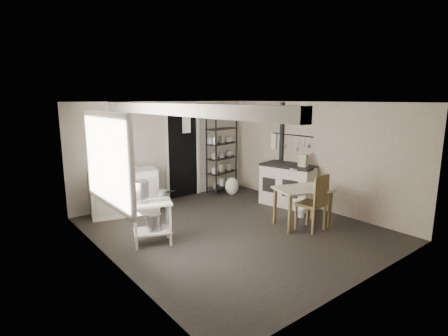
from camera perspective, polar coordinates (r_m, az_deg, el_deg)
floor at (r=6.54m, az=1.65°, el=-9.90°), size 5.00×5.00×0.00m
ceiling at (r=6.10m, az=1.78°, el=10.68°), size 5.00×5.00×0.00m
wall_back at (r=8.26m, az=-9.51°, el=2.67°), size 4.50×0.02×2.30m
wall_front at (r=4.65m, az=22.02°, el=-4.68°), size 4.50×0.02×2.30m
wall_left at (r=5.11m, az=-18.04°, el=-3.02°), size 0.02×5.00×2.30m
wall_right at (r=7.84m, az=14.43°, el=2.01°), size 0.02×5.00×2.30m
window at (r=5.23m, az=-18.73°, el=1.19°), size 0.12×1.76×1.28m
doorway at (r=8.48m, az=-6.72°, el=1.95°), size 0.96×0.10×2.08m
ceiling_beam at (r=5.41m, az=-8.14°, el=9.45°), size 0.18×5.00×0.18m
wallpaper_panel at (r=7.83m, az=14.38°, el=2.01°), size 0.01×5.00×2.30m
utensil_rail at (r=8.11m, az=10.93°, el=5.32°), size 0.06×1.20×0.44m
prep_table at (r=5.89m, az=-11.67°, el=-8.42°), size 0.75×0.65×0.72m
stockpot at (r=5.70m, az=-13.48°, el=-3.49°), size 0.34×0.34×0.28m
saucepan at (r=5.79m, az=-10.10°, el=-4.04°), size 0.18×0.18×0.09m
bucket at (r=5.88m, az=-11.33°, el=-8.61°), size 0.28×0.28×0.26m
base_cabinets at (r=7.52m, az=-15.95°, el=-3.83°), size 1.51×0.94×0.92m
mixing_bowl at (r=7.37m, az=-14.98°, el=-0.11°), size 0.33×0.33×0.07m
counter_cup at (r=7.16m, az=-18.09°, el=-0.51°), size 0.13×0.13×0.10m
shelf_rack at (r=8.96m, az=-0.36°, el=2.19°), size 0.94×0.54×1.87m
shelf_jar at (r=8.73m, az=-2.43°, el=4.76°), size 0.11×0.11×0.20m
storage_box_a at (r=8.78m, az=-1.54°, el=8.96°), size 0.40×0.38×0.21m
storage_box_b at (r=8.97m, az=0.90°, el=8.88°), size 0.27×0.25×0.17m
stove at (r=7.97m, az=10.48°, el=-2.88°), size 0.90×1.30×0.93m
stovepipe at (r=8.32m, az=9.45°, el=5.79°), size 0.12×0.12×1.49m
side_ledge at (r=7.75m, az=12.48°, el=-3.44°), size 0.68×0.53×0.92m
oats_box at (r=7.62m, az=12.74°, el=0.77°), size 0.15×0.21×0.28m
work_table at (r=6.71m, az=12.63°, el=-6.19°), size 1.14×0.95×0.74m
table_cup at (r=6.65m, az=14.70°, el=-2.60°), size 0.13×0.13×0.10m
chair at (r=6.55m, az=13.98°, el=-5.73°), size 0.46×0.48×1.05m
flour_sack at (r=8.72m, az=1.29°, el=-2.82°), size 0.42×0.38×0.43m
floor_crock at (r=7.29m, az=12.47°, el=-7.28°), size 0.17×0.17×0.16m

